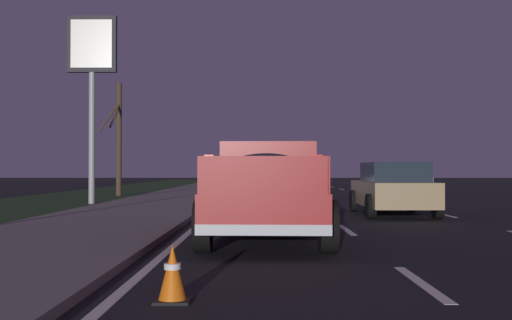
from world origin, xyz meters
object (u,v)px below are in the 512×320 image
Objects in this scene: gas_price_sign at (92,62)px; bare_tree_far at (118,137)px; pickup_truck at (268,188)px; traffic_cone_near at (172,274)px; sedan_tan at (393,188)px; sedan_white at (261,180)px; sedan_silver at (403,181)px.

gas_price_sign reaches higher than bare_tree_far.
gas_price_sign is at bearing 27.89° from pickup_truck.
pickup_truck is 9.46× the size of traffic_cone_near.
sedan_tan is (6.57, -3.71, -0.20)m from pickup_truck.
pickup_truck is at bearing -179.60° from sedan_white.
sedan_silver is 13.09m from sedan_tan.
bare_tree_far reaches higher than sedan_silver.
sedan_white is at bearing 0.40° from pickup_truck.
sedan_tan is at bearing 166.18° from sedan_silver.
pickup_truck is at bearing -152.11° from gas_price_sign.
sedan_silver is 1.00× the size of sedan_tan.
sedan_tan is at bearing -140.88° from bare_tree_far.
sedan_tan is at bearing -21.16° from traffic_cone_near.
sedan_silver is 15.80m from gas_price_sign.
pickup_truck is 19.78m from sedan_white.
bare_tree_far is (0.41, 7.23, 2.18)m from sedan_white.
sedan_white is 7.56m from bare_tree_far.
sedan_white is at bearing -1.98° from traffic_cone_near.
sedan_silver is at bearing -93.63° from bare_tree_far.
pickup_truck reaches higher than sedan_white.
bare_tree_far is at bearing 13.81° from traffic_cone_near.
sedan_tan is 0.60× the size of gas_price_sign.
gas_price_sign is 12.61× the size of traffic_cone_near.
sedan_white is 0.78× the size of bare_tree_far.
sedan_tan is 0.77× the size of bare_tree_far.
sedan_white is (19.78, 0.14, -0.20)m from pickup_truck.
traffic_cone_near is (-12.21, 4.73, -0.50)m from sedan_tan.
bare_tree_far is at bearing 4.93° from gas_price_sign.
traffic_cone_near is at bearing -162.72° from gas_price_sign.
bare_tree_far reaches higher than pickup_truck.
bare_tree_far is at bearing 20.04° from pickup_truck.
gas_price_sign reaches higher than sedan_white.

